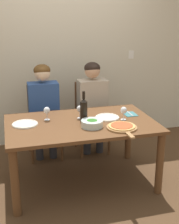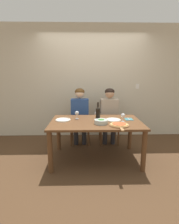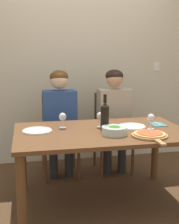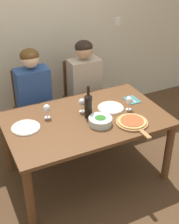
{
  "view_description": "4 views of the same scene",
  "coord_description": "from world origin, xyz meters",
  "px_view_note": "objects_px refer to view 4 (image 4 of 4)",
  "views": [
    {
      "loc": [
        -0.74,
        -3.09,
        1.87
      ],
      "look_at": [
        0.14,
        0.17,
        0.78
      ],
      "focal_mm": 50.0,
      "sensor_mm": 36.0,
      "label": 1
    },
    {
      "loc": [
        -0.19,
        -3.0,
        1.55
      ],
      "look_at": [
        -0.11,
        0.04,
        0.89
      ],
      "focal_mm": 28.0,
      "sensor_mm": 36.0,
      "label": 2
    },
    {
      "loc": [
        -0.68,
        -2.75,
        1.46
      ],
      "look_at": [
        -0.12,
        -0.03,
        0.91
      ],
      "focal_mm": 50.0,
      "sensor_mm": 36.0,
      "label": 3
    },
    {
      "loc": [
        -1.12,
        -2.4,
        2.37
      ],
      "look_at": [
        0.03,
        -0.02,
        0.8
      ],
      "focal_mm": 50.0,
      "sensor_mm": 36.0,
      "label": 4
    }
  ],
  "objects_px": {
    "dinner_plate_left": "(26,128)",
    "wine_glass_right": "(129,101)",
    "person_woman": "(34,91)",
    "person_man": "(85,80)",
    "broccoli_bowl": "(100,121)",
    "wine_bottle": "(88,105)",
    "pizza_on_board": "(132,122)",
    "chair_left": "(33,105)",
    "wine_glass_centre": "(82,103)",
    "chair_right": "(81,94)",
    "dinner_plate_right": "(111,108)",
    "wine_glass_left": "(47,109)",
    "fork_on_napkin": "(132,100)"
  },
  "relations": [
    {
      "from": "chair_left",
      "to": "person_woman",
      "type": "relative_size",
      "value": 0.76
    },
    {
      "from": "dinner_plate_right",
      "to": "broccoli_bowl",
      "type": "bearing_deg",
      "value": -137.21
    },
    {
      "from": "person_man",
      "to": "dinner_plate_left",
      "type": "bearing_deg",
      "value": -144.43
    },
    {
      "from": "chair_left",
      "to": "wine_glass_centre",
      "type": "height_order",
      "value": "chair_left"
    },
    {
      "from": "chair_left",
      "to": "broccoli_bowl",
      "type": "height_order",
      "value": "chair_left"
    },
    {
      "from": "pizza_on_board",
      "to": "wine_glass_right",
      "type": "distance_m",
      "value": 0.28
    },
    {
      "from": "dinner_plate_left",
      "to": "dinner_plate_right",
      "type": "distance_m",
      "value": 0.91
    },
    {
      "from": "person_woman",
      "to": "dinner_plate_left",
      "type": "height_order",
      "value": "person_woman"
    },
    {
      "from": "wine_bottle",
      "to": "fork_on_napkin",
      "type": "relative_size",
      "value": 1.89
    },
    {
      "from": "wine_glass_left",
      "to": "fork_on_napkin",
      "type": "xyz_separation_m",
      "value": [
        0.96,
        -0.06,
        -0.1
      ]
    },
    {
      "from": "dinner_plate_left",
      "to": "wine_glass_right",
      "type": "relative_size",
      "value": 1.81
    },
    {
      "from": "person_woman",
      "to": "person_man",
      "type": "height_order",
      "value": "same"
    },
    {
      "from": "chair_left",
      "to": "wine_bottle",
      "type": "relative_size",
      "value": 2.8
    },
    {
      "from": "chair_left",
      "to": "wine_glass_right",
      "type": "xyz_separation_m",
      "value": [
        0.78,
        -0.91,
        0.31
      ]
    },
    {
      "from": "dinner_plate_left",
      "to": "broccoli_bowl",
      "type": "bearing_deg",
      "value": -19.94
    },
    {
      "from": "broccoli_bowl",
      "to": "person_woman",
      "type": "bearing_deg",
      "value": 112.94
    },
    {
      "from": "person_woman",
      "to": "wine_bottle",
      "type": "xyz_separation_m",
      "value": [
        0.34,
        -0.73,
        0.11
      ]
    },
    {
      "from": "wine_glass_left",
      "to": "wine_bottle",
      "type": "bearing_deg",
      "value": -22.32
    },
    {
      "from": "chair_left",
      "to": "broccoli_bowl",
      "type": "relative_size",
      "value": 4.14
    },
    {
      "from": "dinner_plate_right",
      "to": "fork_on_napkin",
      "type": "relative_size",
      "value": 1.52
    },
    {
      "from": "dinner_plate_left",
      "to": "dinner_plate_right",
      "type": "height_order",
      "value": "same"
    },
    {
      "from": "dinner_plate_left",
      "to": "wine_glass_centre",
      "type": "relative_size",
      "value": 1.81
    },
    {
      "from": "person_man",
      "to": "wine_glass_centre",
      "type": "height_order",
      "value": "person_man"
    },
    {
      "from": "person_woman",
      "to": "broccoli_bowl",
      "type": "height_order",
      "value": "person_woman"
    },
    {
      "from": "chair_right",
      "to": "wine_glass_centre",
      "type": "xyz_separation_m",
      "value": [
        -0.32,
        -0.73,
        0.31
      ]
    },
    {
      "from": "chair_right",
      "to": "person_woman",
      "type": "bearing_deg",
      "value": -170.23
    },
    {
      "from": "chair_right",
      "to": "broccoli_bowl",
      "type": "distance_m",
      "value": 1.08
    },
    {
      "from": "pizza_on_board",
      "to": "dinner_plate_left",
      "type": "bearing_deg",
      "value": 158.67
    },
    {
      "from": "wine_glass_right",
      "to": "wine_glass_centre",
      "type": "relative_size",
      "value": 1.0
    },
    {
      "from": "wine_bottle",
      "to": "pizza_on_board",
      "type": "relative_size",
      "value": 0.75
    },
    {
      "from": "person_woman",
      "to": "dinner_plate_left",
      "type": "xyz_separation_m",
      "value": [
        -0.28,
        -0.67,
        -0.02
      ]
    },
    {
      "from": "person_man",
      "to": "fork_on_napkin",
      "type": "xyz_separation_m",
      "value": [
        0.27,
        -0.63,
        -0.03
      ]
    },
    {
      "from": "chair_right",
      "to": "person_woman",
      "type": "xyz_separation_m",
      "value": [
        -0.65,
        -0.11,
        0.24
      ]
    },
    {
      "from": "person_woman",
      "to": "person_man",
      "type": "distance_m",
      "value": 0.65
    },
    {
      "from": "wine_glass_centre",
      "to": "broccoli_bowl",
      "type": "bearing_deg",
      "value": -78.44
    },
    {
      "from": "broccoli_bowl",
      "to": "dinner_plate_left",
      "type": "bearing_deg",
      "value": 160.06
    },
    {
      "from": "person_man",
      "to": "fork_on_napkin",
      "type": "bearing_deg",
      "value": -66.55
    },
    {
      "from": "person_man",
      "to": "pizza_on_board",
      "type": "xyz_separation_m",
      "value": [
        0.02,
        -1.04,
        -0.02
      ]
    },
    {
      "from": "wine_glass_left",
      "to": "pizza_on_board",
      "type": "bearing_deg",
      "value": -33.31
    },
    {
      "from": "chair_right",
      "to": "person_woman",
      "type": "relative_size",
      "value": 0.76
    },
    {
      "from": "dinner_plate_right",
      "to": "pizza_on_board",
      "type": "xyz_separation_m",
      "value": [
        0.04,
        -0.35,
        0.01
      ]
    },
    {
      "from": "dinner_plate_left",
      "to": "pizza_on_board",
      "type": "height_order",
      "value": "pizza_on_board"
    },
    {
      "from": "chair_left",
      "to": "chair_right",
      "type": "distance_m",
      "value": 0.65
    },
    {
      "from": "pizza_on_board",
      "to": "wine_glass_left",
      "type": "bearing_deg",
      "value": 146.69
    },
    {
      "from": "chair_right",
      "to": "dinner_plate_right",
      "type": "bearing_deg",
      "value": -91.76
    },
    {
      "from": "person_man",
      "to": "wine_glass_right",
      "type": "relative_size",
      "value": 8.27
    },
    {
      "from": "wine_bottle",
      "to": "wine_glass_right",
      "type": "distance_m",
      "value": 0.44
    },
    {
      "from": "dinner_plate_right",
      "to": "pizza_on_board",
      "type": "bearing_deg",
      "value": -82.79
    },
    {
      "from": "wine_bottle",
      "to": "wine_glass_left",
      "type": "height_order",
      "value": "wine_bottle"
    },
    {
      "from": "person_man",
      "to": "wine_glass_centre",
      "type": "bearing_deg",
      "value": -117.6
    }
  ]
}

